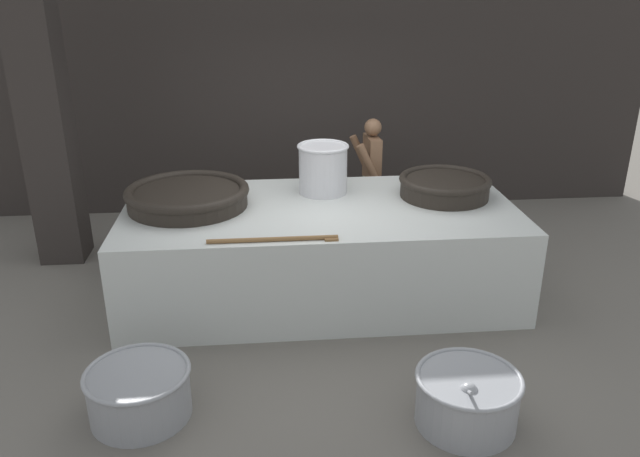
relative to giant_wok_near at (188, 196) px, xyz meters
name	(u,v)px	position (x,y,z in m)	size (l,w,h in m)	color
ground_plane	(320,291)	(1.31, -0.12, -1.07)	(60.00, 60.00, 0.00)	#666059
back_wall	(301,67)	(1.31, 2.62, 0.88)	(9.72, 0.24, 3.91)	#2D2826
support_pillar	(41,91)	(-1.59, 1.05, 0.88)	(0.49, 0.49, 3.91)	#2D2826
hearth_platform	(320,250)	(1.31, -0.12, -0.59)	(3.91, 1.89, 0.96)	silver
giant_wok_near	(188,196)	(0.00, 0.00, 0.00)	(1.23, 1.23, 0.21)	black
giant_wok_far	(445,186)	(2.63, 0.06, 0.01)	(0.95, 0.95, 0.22)	black
stock_pot	(323,168)	(1.38, 0.31, 0.16)	(0.54, 0.54, 0.52)	silver
stirring_paddle	(280,239)	(0.88, -0.97, -0.09)	(1.14, 0.10, 0.04)	brown
cook	(371,174)	(2.09, 1.37, -0.25)	(0.36, 0.56, 1.51)	brown
prep_bowl_vegetables	(467,397)	(2.19, -2.30, -0.84)	(0.78, 0.99, 0.72)	gray
prep_bowl_meat	(139,391)	(-0.22, -1.99, -0.85)	(0.79, 0.79, 0.40)	gray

